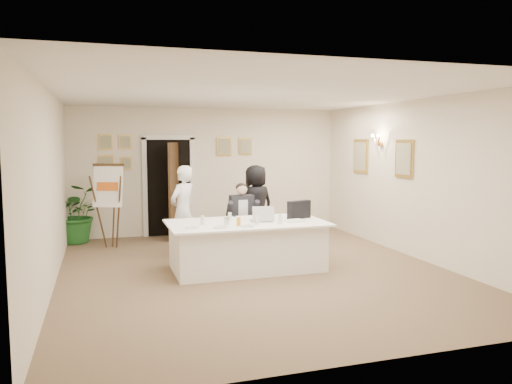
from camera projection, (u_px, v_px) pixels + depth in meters
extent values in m
plane|color=brown|center=(255.00, 271.00, 8.00)|extent=(7.00, 7.00, 0.00)
cube|color=white|center=(255.00, 94.00, 7.71)|extent=(6.00, 7.00, 0.02)
cube|color=white|center=(209.00, 171.00, 11.18)|extent=(6.00, 0.10, 2.80)
cube|color=white|center=(368.00, 216.00, 4.53)|extent=(6.00, 0.10, 2.80)
cube|color=white|center=(50.00, 189.00, 6.97)|extent=(0.10, 7.00, 2.80)
cube|color=white|center=(418.00, 180.00, 8.75)|extent=(0.10, 7.00, 2.80)
cube|color=black|center=(169.00, 188.00, 10.92)|extent=(0.92, 0.06, 2.10)
cube|color=white|center=(145.00, 189.00, 10.74)|extent=(0.10, 0.06, 2.20)
cube|color=white|center=(193.00, 187.00, 11.05)|extent=(0.10, 0.06, 2.20)
cube|color=#2F200F|center=(174.00, 190.00, 10.54)|extent=(0.33, 0.81, 2.02)
cube|color=white|center=(247.00, 246.00, 8.07)|extent=(2.35, 1.18, 0.75)
cube|color=white|center=(247.00, 223.00, 8.03)|extent=(2.53, 1.36, 0.03)
cube|color=white|center=(110.00, 186.00, 9.46)|extent=(0.58, 0.35, 0.79)
imported|color=white|center=(183.00, 210.00, 9.11)|extent=(0.70, 0.68, 1.63)
imported|color=black|center=(256.00, 205.00, 10.01)|extent=(0.89, 0.69, 1.60)
imported|color=#1E5C21|center=(77.00, 213.00, 10.15)|extent=(1.15, 1.02, 1.22)
cube|color=black|center=(299.00, 210.00, 8.38)|extent=(0.44, 0.25, 0.30)
cube|color=white|center=(294.00, 221.00, 8.06)|extent=(0.33, 0.25, 0.03)
cylinder|color=white|center=(192.00, 228.00, 7.46)|extent=(0.23, 0.23, 0.01)
cylinder|color=white|center=(220.00, 227.00, 7.48)|extent=(0.30, 0.30, 0.01)
cylinder|color=white|center=(247.00, 226.00, 7.58)|extent=(0.23, 0.23, 0.01)
cylinder|color=silver|center=(203.00, 220.00, 7.76)|extent=(0.07, 0.07, 0.14)
cylinder|color=silver|center=(257.00, 220.00, 7.79)|extent=(0.06, 0.06, 0.14)
cylinder|color=silver|center=(280.00, 219.00, 7.83)|extent=(0.06, 0.06, 0.14)
cylinder|color=silver|center=(230.00, 217.00, 8.13)|extent=(0.06, 0.06, 0.14)
cylinder|color=orange|center=(239.00, 222.00, 7.64)|extent=(0.06, 0.06, 0.13)
cylinder|color=silver|center=(227.00, 221.00, 7.76)|extent=(0.11, 0.11, 0.11)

